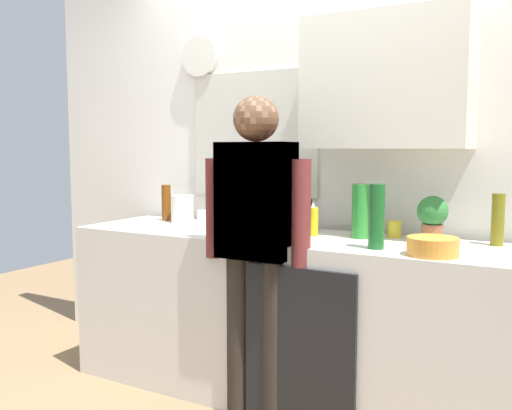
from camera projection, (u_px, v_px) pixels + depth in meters
The scene contains 18 objects.
kitchen_counter at pixel (283, 316), 3.01m from camera, with size 2.42×0.64×0.89m, color beige.
dishwasher_panel at pixel (299, 352), 2.61m from camera, with size 0.56×0.02×0.80m, color black.
back_wall_assembly at pixel (324, 147), 3.23m from camera, with size 4.02×0.42×2.60m.
coffee_maker at pixel (244, 201), 3.37m from camera, with size 0.20×0.20×0.33m.
bottle_dark_sauce at pixel (307, 215), 3.13m from camera, with size 0.06×0.06×0.18m, color black.
bottle_olive_oil at pixel (498, 220), 2.64m from camera, with size 0.06×0.06×0.25m, color olive.
bottle_green_wine at pixel (376, 216), 2.55m from camera, with size 0.07×0.07×0.30m, color #195923.
bottle_clear_soda at pixel (360, 211), 2.86m from camera, with size 0.09×0.09×0.28m, color #2D8C33.
bottle_amber_beer at pixel (166, 203), 3.57m from camera, with size 0.06×0.06×0.23m, color brown.
cup_terracotta_mug at pixel (288, 223), 3.10m from camera, with size 0.08×0.08×0.09m, color #B26647.
cup_white_mug at pixel (204, 218), 3.30m from camera, with size 0.08×0.08×0.10m, color white.
cup_yellow_cup at pixel (394, 229), 2.89m from camera, with size 0.07×0.07×0.09m, color yellow.
mixing_bowl at pixel (433, 246), 2.40m from camera, with size 0.22×0.22×0.08m, color orange.
potted_plant at pixel (432, 216), 2.73m from camera, with size 0.15×0.15×0.23m.
dish_soap at pixel (313, 221), 2.95m from camera, with size 0.06×0.06×0.18m.
storage_canister at pixel (182, 209), 3.47m from camera, with size 0.14×0.14×0.17m, color silver.
person_at_sink at pixel (256, 231), 2.70m from camera, with size 0.57×0.22×1.60m.
person_guest at pixel (256, 231), 2.70m from camera, with size 0.57×0.22×1.60m.
Camera 1 is at (1.31, -2.33, 1.35)m, focal length 39.07 mm.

